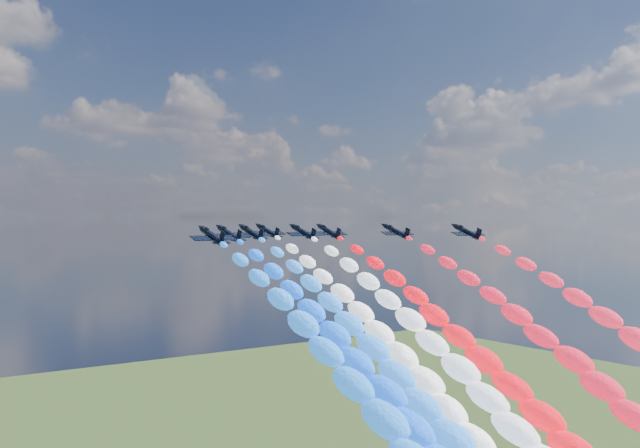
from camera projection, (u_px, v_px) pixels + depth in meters
jet_0 at (212, 236)px, 141.55m from camera, size 8.98×12.17×6.16m
trail_0 at (369, 425)px, 102.46m from camera, size 6.33×92.78×53.80m
jet_1 at (229, 234)px, 157.51m from camera, size 9.29×12.39×6.16m
trail_1 at (370, 397)px, 118.43m from camera, size 6.33×92.78×53.80m
jet_2 at (251, 233)px, 170.80m from camera, size 9.40×12.47×6.16m
trail_2 at (385, 379)px, 131.71m from camera, size 6.33×92.78×53.80m
jet_3 at (303, 232)px, 175.84m from camera, size 9.30×12.39×6.16m
trail_3 at (446, 373)px, 136.76m from camera, size 6.33×92.78×53.80m
jet_4 at (268, 231)px, 188.08m from camera, size 9.50×12.53×6.16m
trail_4 at (390, 360)px, 148.99m from camera, size 6.33×92.78×53.80m
jet_5 at (329, 231)px, 183.47m from camera, size 9.09×12.24×6.16m
trail_5 at (472, 364)px, 144.38m from camera, size 6.33×92.78×53.80m
jet_6 at (396, 231)px, 183.82m from camera, size 8.87×12.08×6.16m
trail_6 at (557, 364)px, 144.73m from camera, size 6.33×92.78×53.80m
jet_7 at (467, 232)px, 179.46m from camera, size 9.60×12.60×6.16m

